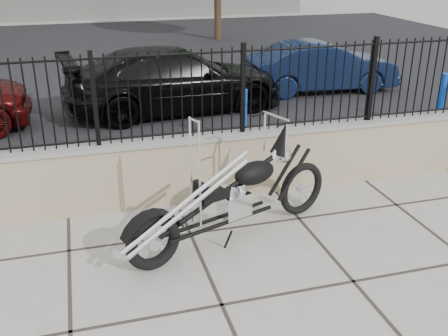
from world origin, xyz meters
The scene contains 9 objects.
ground_plane centered at (0.00, 0.00, 0.00)m, with size 90.00×90.00×0.00m, color #99968E.
parking_lot centered at (0.00, 12.50, 0.00)m, with size 30.00×30.00×0.00m, color black.
retaining_wall centered at (0.00, 2.50, 0.48)m, with size 14.00×0.36×0.96m, color gray.
iron_fence centered at (0.00, 2.50, 1.56)m, with size 14.00×0.08×1.20m, color black.
chopper_motorcycle centered at (0.45, 1.23, 0.85)m, with size 2.84×0.50×1.70m, color black, non-canonical shape.
car_black centered at (0.86, 6.96, 0.70)m, with size 1.96×4.82×1.40m, color black.
car_blue centered at (4.72, 7.65, 0.62)m, with size 1.31×3.75×1.24m, color #0E1934.
bollard_b centered at (1.64, 4.42, 0.53)m, with size 0.13×0.13×1.05m, color blue.
bollard_c centered at (5.75, 4.35, 0.55)m, with size 0.13×0.13×1.10m, color #0E31DA.
Camera 1 is at (-1.17, -4.23, 3.39)m, focal length 42.00 mm.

